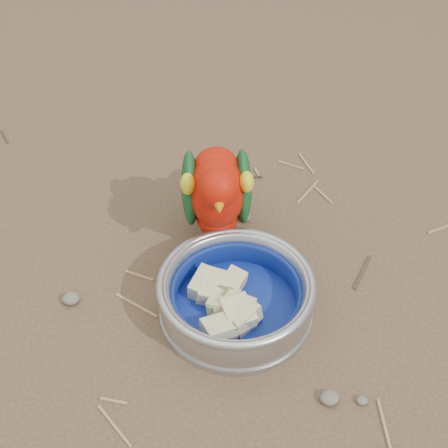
{
  "coord_description": "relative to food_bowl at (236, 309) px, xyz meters",
  "views": [
    {
      "loc": [
        0.0,
        -0.59,
        0.7
      ],
      "look_at": [
        0.1,
        0.06,
        0.08
      ],
      "focal_mm": 55.0,
      "sensor_mm": 36.0,
      "label": 1
    }
  ],
  "objects": [
    {
      "name": "fruit_wedges",
      "position": [
        0.0,
        -0.0,
        0.02
      ],
      "size": [
        0.12,
        0.12,
        0.03
      ],
      "primitive_type": null,
      "color": "beige",
      "rests_on": "food_bowl"
    },
    {
      "name": "ground_debris",
      "position": [
        -0.13,
        0.08,
        -0.01
      ],
      "size": [
        0.9,
        0.8,
        0.01
      ],
      "primitive_type": null,
      "color": "tan",
      "rests_on": "ground"
    },
    {
      "name": "food_bowl",
      "position": [
        0.0,
        0.0,
        0.0
      ],
      "size": [
        0.2,
        0.2,
        0.02
      ],
      "primitive_type": "cylinder",
      "color": "#B2B2BA",
      "rests_on": "ground"
    },
    {
      "name": "lory_parrot",
      "position": [
        -0.01,
        0.13,
        0.07
      ],
      "size": [
        0.12,
        0.21,
        0.16
      ],
      "primitive_type": null,
      "rotation": [
        0.0,
        0.0,
        -3.24
      ],
      "color": "#BA1405",
      "rests_on": "ground"
    },
    {
      "name": "ground",
      "position": [
        -0.1,
        0.03,
        -0.01
      ],
      "size": [
        60.0,
        60.0,
        0.0
      ],
      "primitive_type": "plane",
      "color": "brown"
    },
    {
      "name": "bowl_wall",
      "position": [
        0.0,
        0.0,
        0.03
      ],
      "size": [
        0.2,
        0.2,
        0.04
      ],
      "primitive_type": null,
      "color": "#B2B2BA",
      "rests_on": "food_bowl"
    }
  ]
}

